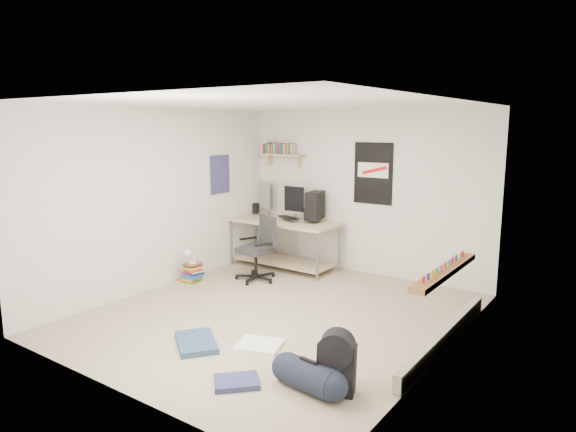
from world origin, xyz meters
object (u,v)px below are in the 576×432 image
Objects in this scene: backpack at (336,369)px; book_stack at (193,273)px; desk at (284,245)px; office_chair at (256,248)px; duffel_bag at (309,376)px.

backpack reaches higher than book_stack.
office_chair reaches higher than desk.
backpack is 3.56m from book_stack.
office_chair reaches higher than book_stack.
office_chair is at bearing 120.17° from backpack.
desk is 1.57m from book_stack.
office_chair is 0.98m from book_stack.
backpack reaches higher than duffel_bag.
duffel_bag is 1.17× the size of book_stack.
book_stack is at bearing 159.02° from duffel_bag.
book_stack is at bearing 135.03° from backpack.
backpack is 0.25m from duffel_bag.
desk is at bearing 117.22° from office_chair.
office_chair is (0.05, -0.79, 0.12)m from desk.
duffel_bag is at bearing -28.06° from book_stack.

